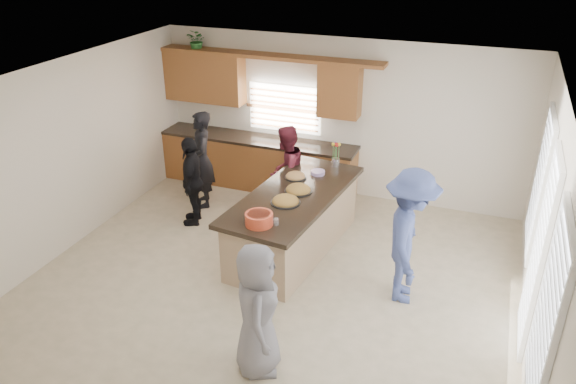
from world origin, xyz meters
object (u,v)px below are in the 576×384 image
at_px(woman_right_front, 257,310).
at_px(woman_left_back, 202,160).
at_px(woman_left_mid, 286,171).
at_px(woman_right_back, 409,237).
at_px(island, 294,223).
at_px(salad_bowl, 259,218).
at_px(woman_left_front, 192,181).

bearing_deg(woman_right_front, woman_left_back, 14.09).
distance_m(woman_left_mid, woman_right_back, 2.83).
xyz_separation_m(island, woman_right_back, (1.77, -0.60, 0.46)).
bearing_deg(island, salad_bowl, -89.41).
bearing_deg(woman_left_back, salad_bowl, 12.77).
xyz_separation_m(island, woman_left_mid, (-0.53, 1.05, 0.33)).
bearing_deg(woman_left_back, woman_left_front, -17.74).
height_order(island, woman_left_back, woman_left_back).
xyz_separation_m(woman_left_mid, woman_right_front, (1.03, -3.54, 0.01)).
xyz_separation_m(woman_left_front, woman_right_front, (2.33, -2.73, 0.04)).
bearing_deg(woman_left_front, island, 63.21).
relative_size(island, woman_right_back, 1.54).
bearing_deg(island, woman_right_back, -12.22).
relative_size(island, woman_right_front, 1.79).
bearing_deg(woman_right_front, woman_right_back, -56.52).
bearing_deg(island, woman_left_front, 179.13).
xyz_separation_m(woman_left_front, woman_right_back, (3.61, -0.83, 0.17)).
distance_m(island, woman_right_back, 1.93).
height_order(island, woman_right_front, woman_right_front).
height_order(salad_bowl, woman_left_front, woman_left_front).
distance_m(woman_left_back, woman_right_back, 4.04).
height_order(salad_bowl, woman_right_back, woman_right_back).
bearing_deg(salad_bowl, woman_right_back, 13.10).
height_order(woman_left_back, woman_left_front, woman_left_back).
bearing_deg(woman_right_front, island, -11.26).
bearing_deg(salad_bowl, woman_left_mid, 101.51).
xyz_separation_m(salad_bowl, woman_left_mid, (-0.42, 2.08, -0.26)).
distance_m(salad_bowl, woman_right_back, 1.93).
distance_m(woman_left_front, woman_right_back, 3.70).
height_order(woman_left_front, woman_right_back, woman_right_back).
bearing_deg(woman_right_front, salad_bowl, -0.03).
relative_size(salad_bowl, woman_left_mid, 0.24).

